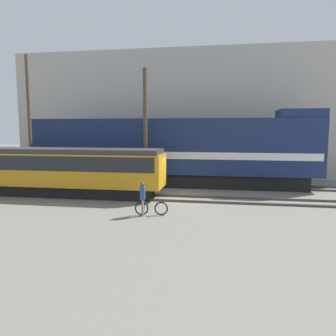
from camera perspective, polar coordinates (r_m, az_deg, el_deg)
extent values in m
plane|color=slate|center=(21.12, 0.53, -4.88)|extent=(120.00, 120.00, 0.00)
cube|color=#47423D|center=(19.49, -0.25, -5.67)|extent=(60.00, 0.07, 0.14)
cube|color=#47423D|center=(20.87, 0.42, -4.82)|extent=(60.00, 0.07, 0.14)
cube|color=#47423D|center=(24.27, 1.75, -3.17)|extent=(60.00, 0.07, 0.14)
cube|color=#47423D|center=(25.67, 2.19, -2.61)|extent=(60.00, 0.07, 0.14)
cube|color=#B7B2A8|center=(32.25, 3.85, 9.29)|extent=(32.62, 6.00, 11.34)
cube|color=black|center=(25.00, 0.42, -1.87)|extent=(19.72, 2.55, 1.00)
cube|color=navy|center=(24.75, 0.43, 3.89)|extent=(21.44, 3.00, 4.03)
cube|color=white|center=(24.78, 0.43, 2.50)|extent=(21.01, 3.04, 0.50)
cube|color=navy|center=(24.98, 22.06, 8.73)|extent=(3.00, 2.85, 0.60)
cube|color=black|center=(22.12, -16.71, -3.71)|extent=(10.74, 2.00, 0.70)
cube|color=orange|center=(21.91, -16.83, -0.18)|extent=(12.20, 2.50, 2.05)
cube|color=#1E2328|center=(21.86, -16.87, 1.05)|extent=(11.71, 2.54, 0.90)
cube|color=#333333|center=(21.80, -16.94, 2.88)|extent=(11.96, 2.38, 0.30)
torus|color=black|center=(16.45, -1.20, -7.06)|extent=(0.69, 0.16, 0.68)
torus|color=black|center=(16.52, -4.62, -7.02)|extent=(0.69, 0.16, 0.68)
cylinder|color=#A5A5AD|center=(16.45, -2.91, -6.64)|extent=(0.83, 0.15, 0.04)
cylinder|color=#A5A5AD|center=(16.47, -4.10, -6.51)|extent=(0.03, 0.03, 0.31)
cylinder|color=#262626|center=(16.36, -1.20, -5.73)|extent=(0.09, 0.44, 0.02)
cylinder|color=#8C7A5B|center=(16.43, -4.40, -6.83)|extent=(0.11, 0.11, 0.83)
cylinder|color=#8C7A5B|center=(16.28, -4.45, -6.96)|extent=(0.11, 0.11, 0.83)
cube|color=#264C8C|center=(16.19, -4.45, -4.36)|extent=(0.27, 0.39, 0.64)
sphere|color=brown|center=(16.12, -4.46, -2.84)|extent=(0.23, 0.23, 0.23)
cylinder|color=#4C3D2D|center=(25.97, -22.98, 7.35)|extent=(0.25, 0.25, 9.52)
cylinder|color=#4C3D2D|center=(22.56, -3.98, 6.54)|extent=(0.28, 0.28, 8.35)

